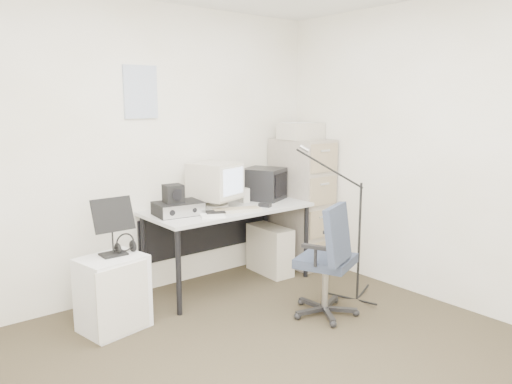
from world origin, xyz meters
TOP-DOWN VIEW (x-y plane):
  - floor at (0.00, 0.00)m, footprint 3.60×3.60m
  - wall_back at (0.00, 1.80)m, footprint 3.60×0.02m
  - wall_right at (1.80, 0.00)m, footprint 0.02×3.60m
  - wall_calendar at (-0.02, 1.79)m, footprint 0.30×0.02m
  - filing_cabinet at (1.58, 1.48)m, footprint 0.40×0.60m
  - printer at (1.58, 1.51)m, footprint 0.42×0.29m
  - desk at (0.63, 1.45)m, footprint 1.50×0.70m
  - crt_monitor at (0.55, 1.54)m, footprint 0.47×0.48m
  - crt_tv at (1.13, 1.55)m, footprint 0.45×0.46m
  - desk_speaker at (0.88, 1.54)m, footprint 0.07×0.07m
  - keyboard at (0.58, 1.27)m, footprint 0.46×0.29m
  - mouse at (0.90, 1.26)m, footprint 0.10×0.13m
  - radio_receiver at (0.13, 1.47)m, footprint 0.42×0.32m
  - radio_speaker at (0.09, 1.48)m, footprint 0.17×0.16m
  - papers at (0.34, 1.28)m, footprint 0.29×0.32m
  - pc_tower at (1.14, 1.46)m, footprint 0.25×0.51m
  - office_chair at (0.83, 0.43)m, footprint 0.69×0.69m
  - side_cart at (-0.58, 1.24)m, footprint 0.50×0.43m
  - music_stand at (-0.54, 1.28)m, footprint 0.34×0.25m
  - headphones at (-0.44, 1.28)m, footprint 0.17×0.17m
  - mic_stand at (1.28, 0.47)m, footprint 0.03×0.03m

SIDE VIEW (x-z plane):
  - floor at x=0.00m, z-range -0.01..0.00m
  - pc_tower at x=1.14m, z-range 0.00..0.47m
  - side_cart at x=-0.58m, z-range 0.00..0.55m
  - desk at x=0.63m, z-range 0.00..0.73m
  - office_chair at x=0.83m, z-range 0.00..0.92m
  - headphones at x=-0.44m, z-range 0.59..0.62m
  - filing_cabinet at x=1.58m, z-range 0.00..1.30m
  - mic_stand at x=1.28m, z-range 0.00..1.32m
  - papers at x=0.34m, z-range 0.73..0.75m
  - keyboard at x=0.58m, z-range 0.73..0.75m
  - mouse at x=0.90m, z-range 0.73..0.76m
  - music_stand at x=-0.54m, z-range 0.55..1.00m
  - radio_receiver at x=0.13m, z-range 0.73..0.84m
  - desk_speaker at x=0.88m, z-range 0.73..0.87m
  - crt_tv at x=1.13m, z-range 0.73..1.04m
  - radio_speaker at x=0.09m, z-range 0.84..0.99m
  - crt_monitor at x=0.55m, z-range 0.73..1.13m
  - wall_back at x=0.00m, z-range 0.00..2.50m
  - wall_right at x=1.80m, z-range 0.00..2.50m
  - printer at x=1.58m, z-range 1.30..1.46m
  - wall_calendar at x=-0.02m, z-range 1.53..1.97m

